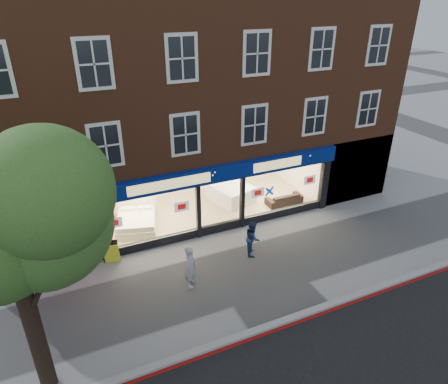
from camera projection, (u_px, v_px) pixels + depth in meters
ground at (252, 269)px, 15.58m from camera, size 120.00×120.00×0.00m
kerb_line at (297, 323)px, 13.06m from camera, size 60.00×0.10×0.01m
kerb_stone at (293, 318)px, 13.19m from camera, size 60.00×0.25×0.12m
showroom_floor at (203, 208)px, 19.83m from camera, size 11.00×4.50×0.10m
building at (186, 66)px, 18.21m from camera, size 19.00×8.26×10.30m
street_tree at (2, 234)px, 8.79m from camera, size 4.00×3.20×6.60m
display_bed at (136, 220)px, 18.05m from camera, size 2.27×2.53×1.21m
bedside_table at (112, 219)px, 18.27m from camera, size 0.58×0.58×0.55m
mattress_stack at (231, 193)px, 20.34m from camera, size 2.13×2.46×0.83m
sofa at (284, 198)px, 20.09m from camera, size 1.88×0.76×0.55m
a_board at (111, 252)px, 15.77m from camera, size 0.70×0.55×0.94m
pedestrian_grey at (191, 266)px, 14.38m from camera, size 0.68×0.73×1.68m
pedestrian_blue at (253, 238)px, 16.20m from camera, size 0.82×0.90×1.51m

